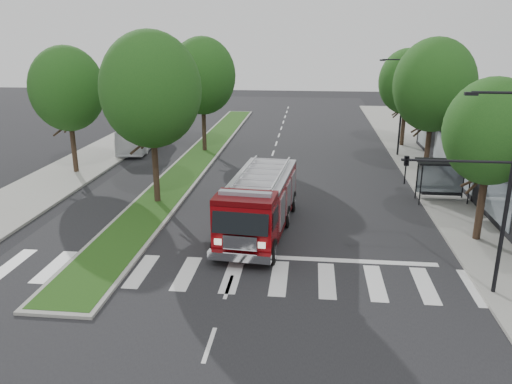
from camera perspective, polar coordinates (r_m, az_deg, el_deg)
ground at (r=24.29m, az=-1.63°, el=-6.32°), size 140.00×140.00×0.00m
sidewalk_right at (r=34.75m, az=21.65°, el=-0.00°), size 5.00×80.00×0.15m
sidewalk_left at (r=37.79m, az=-21.79°, el=1.34°), size 5.00×80.00×0.15m
median at (r=42.16m, az=-6.43°, el=4.11°), size 3.00×50.00×0.15m
bus_shelter at (r=32.18m, az=20.63°, el=2.41°), size 3.20×1.60×2.61m
tree_right_near at (r=25.79m, az=25.31°, el=6.23°), size 4.40×4.40×8.05m
tree_right_mid at (r=37.11m, az=19.69°, el=11.42°), size 5.60×5.60×9.72m
tree_right_far at (r=46.93m, az=16.89°, el=11.98°), size 5.00×5.00×8.73m
tree_median_near at (r=29.58m, az=-11.95°, el=11.35°), size 5.80×5.80×10.16m
tree_median_far at (r=43.09m, az=-6.15°, el=13.05°), size 5.60×5.60×9.72m
tree_left_mid at (r=38.22m, az=-20.78°, el=10.97°), size 5.20×5.20×9.16m
streetlight_right_near at (r=20.29m, az=24.75°, el=1.13°), size 4.08×0.22×8.00m
streetlight_right_far at (r=42.95m, az=16.13°, el=9.76°), size 2.11×0.20×8.00m
fire_engine at (r=25.56m, az=0.37°, el=-1.35°), size 3.60×9.52×3.23m
city_bus at (r=46.11m, az=-13.09°, el=6.47°), size 3.20×9.47×2.59m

